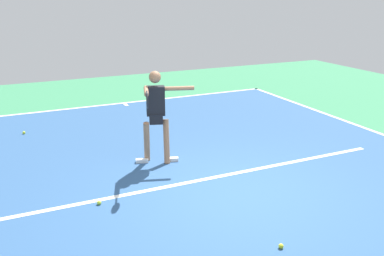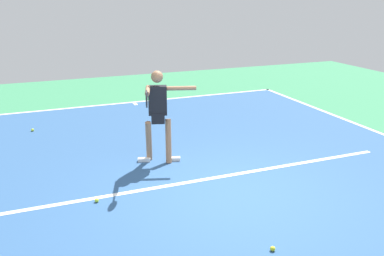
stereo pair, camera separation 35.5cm
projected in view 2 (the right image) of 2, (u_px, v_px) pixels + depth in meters
The scene contains 9 objects.
ground_plane at pixel (231, 194), 6.80m from camera, with size 21.36×21.36×0.00m, color #388456.
court_surface at pixel (231, 194), 6.80m from camera, with size 9.32×12.98×0.00m, color #2D5484.
court_line_baseline_near at pixel (133, 102), 12.50m from camera, with size 9.32×0.10×0.01m, color white.
court_line_service at pixel (214, 178), 7.40m from camera, with size 6.99×0.10×0.01m, color white.
court_line_centre_mark at pixel (135, 104), 12.32m from camera, with size 0.10×0.30×0.01m, color white.
tennis_player at pixel (158, 111), 7.80m from camera, with size 1.18×1.17×1.78m.
tennis_ball_near_service_line at pixel (97, 200), 6.54m from camera, with size 0.07×0.07×0.07m, color #C6E53D.
tennis_ball_near_player at pixel (33, 130), 9.87m from camera, with size 0.07×0.07×0.07m, color #CCE033.
tennis_ball_by_baseline at pixel (273, 249), 5.30m from camera, with size 0.07×0.07×0.07m, color yellow.
Camera 2 is at (2.86, 5.47, 3.11)m, focal length 39.42 mm.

